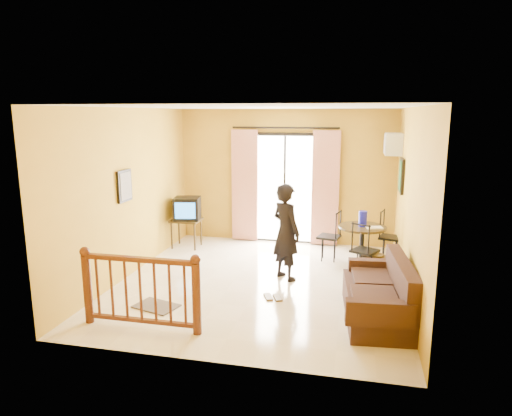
% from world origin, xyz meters
% --- Properties ---
extents(ground, '(5.00, 5.00, 0.00)m').
position_xyz_m(ground, '(0.00, 0.00, 0.00)').
color(ground, beige).
rests_on(ground, ground).
extents(room_shell, '(5.00, 5.00, 5.00)m').
position_xyz_m(room_shell, '(0.00, 0.00, 1.70)').
color(room_shell, white).
rests_on(room_shell, ground).
extents(balcony_door, '(2.25, 0.14, 2.46)m').
position_xyz_m(balcony_door, '(0.00, 2.43, 1.19)').
color(balcony_door, black).
rests_on(balcony_door, ground).
extents(tv_table, '(0.59, 0.49, 0.59)m').
position_xyz_m(tv_table, '(-1.90, 1.65, 0.51)').
color(tv_table, black).
rests_on(tv_table, ground).
extents(television, '(0.58, 0.54, 0.46)m').
position_xyz_m(television, '(-1.87, 1.64, 0.82)').
color(television, black).
rests_on(television, tv_table).
extents(picture_left, '(0.05, 0.42, 0.52)m').
position_xyz_m(picture_left, '(-2.22, -0.20, 1.55)').
color(picture_left, black).
rests_on(picture_left, room_shell).
extents(dining_table, '(0.85, 0.85, 0.71)m').
position_xyz_m(dining_table, '(1.61, 1.31, 0.56)').
color(dining_table, black).
rests_on(dining_table, ground).
extents(water_jug, '(0.15, 0.15, 0.28)m').
position_xyz_m(water_jug, '(1.60, 1.31, 0.85)').
color(water_jug, '#1314B4').
rests_on(water_jug, dining_table).
extents(serving_tray, '(0.32, 0.24, 0.02)m').
position_xyz_m(serving_tray, '(1.81, 1.21, 0.72)').
color(serving_tray, '#EFE4CB').
rests_on(serving_tray, dining_table).
extents(dining_chairs, '(1.61, 1.48, 0.95)m').
position_xyz_m(dining_chairs, '(1.59, 1.23, 0.00)').
color(dining_chairs, black).
rests_on(dining_chairs, ground).
extents(air_conditioner, '(0.31, 0.60, 0.40)m').
position_xyz_m(air_conditioner, '(2.09, 1.95, 2.15)').
color(air_conditioner, silver).
rests_on(air_conditioner, room_shell).
extents(botanical_print, '(0.05, 0.50, 0.60)m').
position_xyz_m(botanical_print, '(2.22, 1.30, 1.65)').
color(botanical_print, black).
rests_on(botanical_print, room_shell).
extents(coffee_table, '(0.47, 0.85, 0.38)m').
position_xyz_m(coffee_table, '(1.85, 0.33, 0.25)').
color(coffee_table, black).
rests_on(coffee_table, ground).
extents(bowl, '(0.27, 0.27, 0.06)m').
position_xyz_m(bowl, '(1.85, 0.53, 0.41)').
color(bowl, '#513F1B').
rests_on(bowl, coffee_table).
extents(sofa, '(0.95, 1.80, 0.83)m').
position_xyz_m(sofa, '(1.85, -0.96, 0.31)').
color(sofa, black).
rests_on(sofa, ground).
extents(standing_person, '(0.69, 0.67, 1.60)m').
position_xyz_m(standing_person, '(0.37, 0.28, 0.80)').
color(standing_person, black).
rests_on(standing_person, ground).
extents(stair_balustrade, '(1.63, 0.13, 1.04)m').
position_xyz_m(stair_balustrade, '(-1.15, -1.90, 0.56)').
color(stair_balustrade, '#471E0F').
rests_on(stair_balustrade, ground).
extents(doormat, '(0.69, 0.55, 0.02)m').
position_xyz_m(doormat, '(-1.25, -1.26, 0.01)').
color(doormat, '#544B43').
rests_on(doormat, ground).
extents(sandals, '(0.33, 0.27, 0.03)m').
position_xyz_m(sandals, '(0.32, -0.60, 0.01)').
color(sandals, '#513F1B').
rests_on(sandals, ground).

